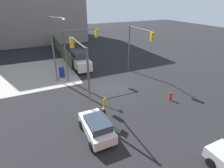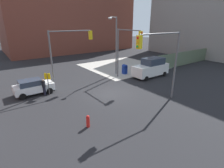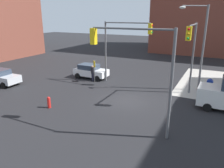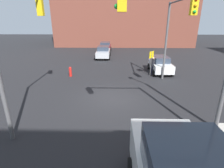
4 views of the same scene
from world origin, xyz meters
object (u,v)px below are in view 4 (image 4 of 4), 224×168
(traffic_signal_ne_corner, at_px, (190,35))
(coupe_maroon, at_px, (105,47))
(pedestrian_crossing, at_px, (153,65))
(sedan_silver, at_px, (103,52))
(fire_hydrant, at_px, (70,71))
(traffic_signal_nw_corner, at_px, (175,27))
(sedan_white, at_px, (160,64))
(traffic_signal_se_corner, at_px, (18,31))

(traffic_signal_ne_corner, height_order, coupe_maroon, traffic_signal_ne_corner)
(traffic_signal_ne_corner, relative_size, pedestrian_crossing, 3.69)
(coupe_maroon, xyz_separation_m, sedan_silver, (5.10, 0.04, -0.00))
(coupe_maroon, distance_m, sedan_silver, 5.10)
(coupe_maroon, bearing_deg, fire_hydrant, -10.01)
(traffic_signal_nw_corner, xyz_separation_m, sedan_white, (-4.14, 0.25, -3.77))
(fire_hydrant, height_order, coupe_maroon, coupe_maroon)
(fire_hydrant, xyz_separation_m, sedan_white, (-1.66, 8.95, 0.36))
(fire_hydrant, bearing_deg, traffic_signal_ne_corner, 36.50)
(coupe_maroon, xyz_separation_m, pedestrian_crossing, (13.37, 5.50, 0.08))
(traffic_signal_nw_corner, height_order, sedan_silver, traffic_signal_nw_corner)
(traffic_signal_ne_corner, bearing_deg, fire_hydrant, -143.50)
(traffic_signal_se_corner, relative_size, pedestrian_crossing, 3.69)
(pedestrian_crossing, bearing_deg, sedan_white, 117.34)
(traffic_signal_nw_corner, height_order, sedan_white, traffic_signal_nw_corner)
(fire_hydrant, xyz_separation_m, coupe_maroon, (-14.17, 2.50, 0.36))
(traffic_signal_nw_corner, distance_m, traffic_signal_se_corner, 10.29)
(sedan_white, distance_m, pedestrian_crossing, 1.28)
(sedan_white, relative_size, sedan_silver, 0.89)
(fire_hydrant, relative_size, sedan_white, 0.24)
(fire_hydrant, xyz_separation_m, pedestrian_crossing, (-0.80, 8.00, 0.43))
(sedan_silver, bearing_deg, traffic_signal_ne_corner, 13.60)
(sedan_silver, height_order, pedestrian_crossing, pedestrian_crossing)
(traffic_signal_nw_corner, bearing_deg, sedan_white, 176.59)
(traffic_signal_se_corner, bearing_deg, coupe_maroon, 172.62)
(traffic_signal_ne_corner, xyz_separation_m, fire_hydrant, (-9.50, -7.03, -4.08))
(traffic_signal_ne_corner, bearing_deg, sedan_silver, -166.40)
(sedan_silver, bearing_deg, traffic_signal_se_corner, -9.73)
(sedan_white, bearing_deg, traffic_signal_se_corner, -45.39)
(traffic_signal_se_corner, bearing_deg, sedan_white, 134.61)
(traffic_signal_nw_corner, relative_size, fire_hydrant, 6.91)
(traffic_signal_ne_corner, distance_m, coupe_maroon, 24.39)
(coupe_maroon, height_order, sedan_silver, same)
(traffic_signal_se_corner, xyz_separation_m, traffic_signal_ne_corner, (2.04, 7.33, -0.06))
(traffic_signal_se_corner, distance_m, sedan_white, 13.53)
(traffic_signal_se_corner, bearing_deg, pedestrian_crossing, 134.87)
(coupe_maroon, distance_m, pedestrian_crossing, 14.46)
(sedan_white, distance_m, sedan_silver, 9.80)
(traffic_signal_ne_corner, xyz_separation_m, coupe_maroon, (-23.67, -4.53, -3.72))
(traffic_signal_nw_corner, height_order, coupe_maroon, traffic_signal_nw_corner)
(traffic_signal_se_corner, xyz_separation_m, sedan_white, (-9.12, 9.25, -3.78))
(traffic_signal_nw_corner, relative_size, coupe_maroon, 1.45)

